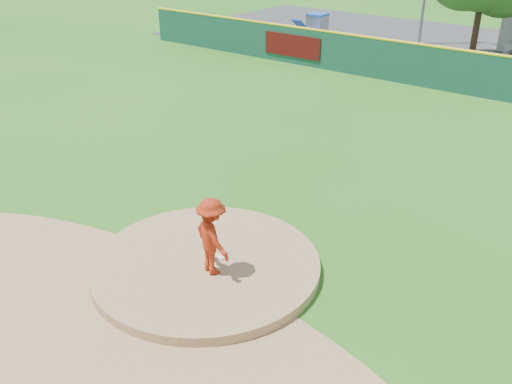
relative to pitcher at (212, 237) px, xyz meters
The scene contains 8 objects.
ground 1.28m from the pitcher, 153.72° to the left, with size 120.00×120.00×0.00m, color #286B19.
pitchers_mound 1.28m from the pitcher, 153.72° to the left, with size 5.50×5.50×0.50m, color #9E774C.
pitching_rubber 1.14m from the pitcher, 129.98° to the left, with size 0.60×0.15×0.04m, color white.
infield_dirt_arc 3.06m from the pitcher, 98.76° to the right, with size 15.40×15.40×0.01m, color #9E774C.
pitcher is the anchor object (origin of this frame).
fence_banners 18.29m from the pitcher, 97.41° to the left, with size 18.95×0.04×1.20m.
playground_slide 26.86m from the pitcher, 116.78° to the left, with size 1.12×3.16×1.74m.
outfield_fence 18.22m from the pitcher, 91.35° to the left, with size 40.00×0.14×2.07m.
Camera 1 is at (7.91, -8.40, 7.87)m, focal length 40.00 mm.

